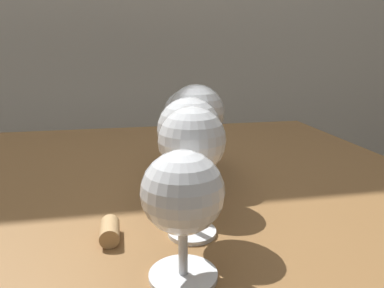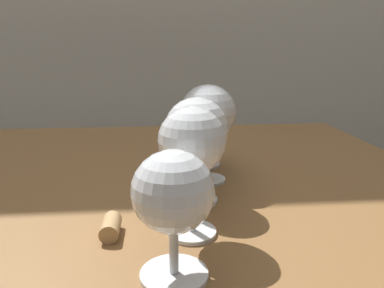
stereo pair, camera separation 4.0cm
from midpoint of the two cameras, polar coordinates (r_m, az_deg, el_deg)
name	(u,v)px [view 1 (the left image)]	position (r m, az deg, el deg)	size (l,w,h in m)	color
dining_table	(106,233)	(0.67, -15.04, -13.35)	(1.11, 0.82, 0.70)	brown
wine_glass_amber	(183,196)	(0.33, -4.98, -8.21)	(0.08, 0.08, 0.13)	white
wine_glass_merlot	(192,145)	(0.40, -2.86, -0.17)	(0.08, 0.08, 0.15)	white
wine_glass_white	(189,131)	(0.49, -2.78, 2.02)	(0.09, 0.09, 0.15)	white
wine_glass_pinot	(196,115)	(0.58, -1.34, 4.56)	(0.09, 0.09, 0.16)	white
wine_glass_chardonnay	(188,116)	(0.66, -2.39, 4.30)	(0.09, 0.09, 0.14)	white
cork	(110,231)	(0.44, -15.36, -13.01)	(0.02, 0.02, 0.04)	tan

